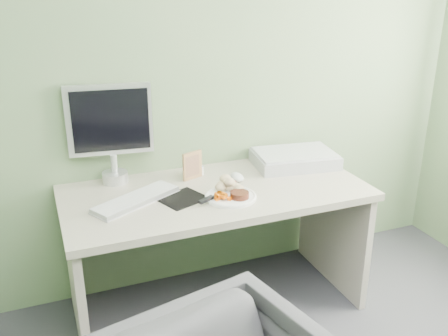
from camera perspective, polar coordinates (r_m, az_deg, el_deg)
name	(u,v)px	position (r m, az deg, el deg)	size (l,w,h in m)	color
wall_back	(191,61)	(2.81, -3.77, 12.13)	(3.50, 3.50, 0.00)	#6C845C
desk	(216,220)	(2.72, -0.91, -5.99)	(1.60, 0.75, 0.73)	#BEB29F
plate	(231,197)	(2.54, 0.77, -3.33)	(0.26, 0.26, 0.01)	white
steak	(240,195)	(2.51, 1.79, -3.09)	(0.10, 0.10, 0.03)	black
potato_pile	(230,185)	(2.58, 0.68, -1.91)	(0.12, 0.09, 0.07)	#AA8652
carrot_heap	(222,195)	(2.49, -0.19, -3.09)	(0.07, 0.06, 0.05)	#DB5604
steak_knife	(211,197)	(2.49, -1.46, -3.37)	(0.22, 0.13, 0.02)	silver
mousepad	(182,198)	(2.54, -4.79, -3.49)	(0.22, 0.19, 0.00)	black
keyboard	(136,199)	(2.53, -9.99, -3.51)	(0.46, 0.14, 0.02)	white
computer_mouse	(237,177)	(2.75, 1.51, -1.04)	(0.06, 0.11, 0.04)	white
photo_frame	(192,165)	(2.76, -3.64, 0.30)	(0.13, 0.01, 0.16)	#A27D4B
eyedrop_bottle	(202,170)	(2.82, -2.58, -0.24)	(0.02, 0.02, 0.07)	white
scanner	(294,159)	(3.00, 8.06, 1.00)	(0.48, 0.32, 0.07)	#A7A9AE
monitor	(110,128)	(2.72, -12.85, 4.45)	(0.45, 0.14, 0.54)	silver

